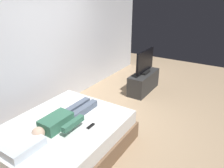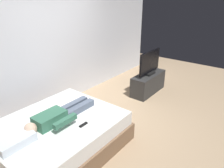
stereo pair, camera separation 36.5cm
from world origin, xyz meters
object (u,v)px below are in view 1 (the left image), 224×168
Objects in this scene: bed at (64,139)px; tv_stand at (144,82)px; pillow at (23,146)px; tv at (145,62)px; person at (63,119)px; remote at (91,126)px.

bed reaches higher than tv_stand.
bed is 0.76m from pillow.
tv is (3.51, -0.07, 0.18)m from pillow.
person is 1.15× the size of tv_stand.
remote reaches higher than bed.
bed is 1.59× the size of person.
pillow reaches higher than tv_stand.
remote is (0.86, -0.41, -0.05)m from pillow.
person is 8.40× the size of remote.
pillow is 3.20× the size of remote.
tv is (2.79, -0.07, 0.16)m from person.
pillow is at bearing 154.78° from remote.
tv_stand is at bearing 7.19° from remote.
remote is at bearing -172.81° from tv.
person is at bearing -4.44° from bed.
tv_stand is 0.53m from tv.
remote is 2.68m from tv_stand.
pillow is at bearing 179.82° from person.
tv is at bearing -1.20° from pillow.
tv reaches higher than bed.
bed is at bearing 178.50° from tv_stand.
bed is at bearing 0.00° from pillow.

